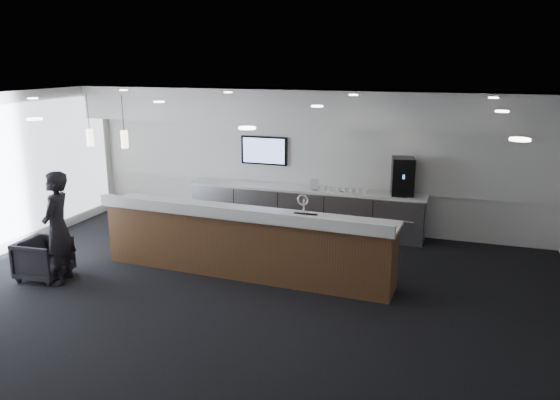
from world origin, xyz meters
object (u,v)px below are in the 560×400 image
(armchair, at_px, (44,259))
(lounge_guest, at_px, (58,228))
(service_counter, at_px, (245,242))
(coffee_machine, at_px, (403,176))

(armchair, relative_size, lounge_guest, 0.40)
(service_counter, height_order, coffee_machine, coffee_machine)
(lounge_guest, bearing_deg, service_counter, 97.13)
(lounge_guest, bearing_deg, armchair, -114.38)
(service_counter, bearing_deg, coffee_machine, 52.09)
(coffee_machine, bearing_deg, lounge_guest, -152.58)
(armchair, xyz_separation_m, lounge_guest, (0.39, -0.04, 0.59))
(armchair, bearing_deg, lounge_guest, -100.68)
(service_counter, bearing_deg, lounge_guest, -152.18)
(coffee_machine, distance_m, armchair, 6.77)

